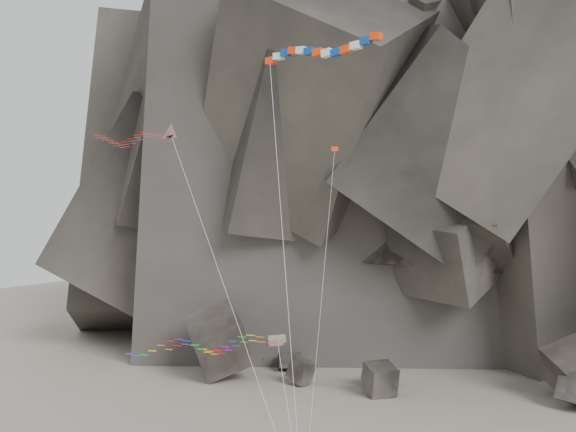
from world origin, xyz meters
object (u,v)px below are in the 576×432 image
at_px(banner_kite, 319,53).
at_px(parafoil_kite, 195,345).
at_px(pennant_kite, 327,231).
at_px(delta_kite, 128,138).

height_order(banner_kite, parafoil_kite, banner_kite).
height_order(banner_kite, pennant_kite, banner_kite).
xyz_separation_m(delta_kite, pennant_kite, (18.79, -2.15, -7.66)).
distance_m(banner_kite, pennant_kite, 12.48).
bearing_deg(pennant_kite, parafoil_kite, 163.06).
xyz_separation_m(banner_kite, parafoil_kite, (-11.05, 1.90, -21.44)).
relative_size(banner_kite, parafoil_kite, 1.65).
bearing_deg(parafoil_kite, pennant_kite, -17.44).
relative_size(delta_kite, parafoil_kite, 1.41).
xyz_separation_m(delta_kite, parafoil_kite, (7.67, -1.74, -16.70)).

